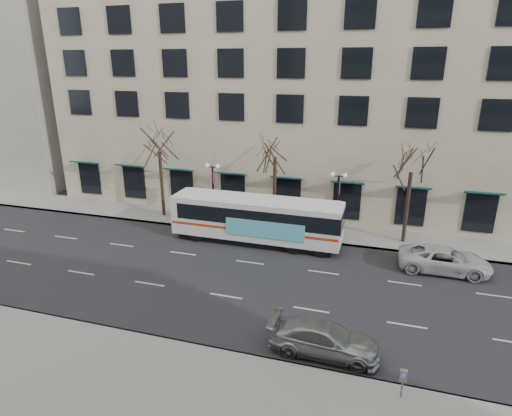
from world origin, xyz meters
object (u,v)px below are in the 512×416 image
at_px(white_pickup, 444,260).
at_px(pay_station, 403,378).
at_px(tree_far_left, 159,141).
at_px(city_bus, 257,219).
at_px(lamp_post_right, 337,202).
at_px(tree_far_right, 413,159).
at_px(silver_car, 325,339).
at_px(tree_far_mid, 275,145).
at_px(lamp_post_left, 213,191).

height_order(white_pickup, pay_station, white_pickup).
xyz_separation_m(tree_far_left, city_bus, (9.47, -3.00, -4.81)).
xyz_separation_m(tree_far_left, lamp_post_right, (15.01, -0.60, -3.75)).
bearing_deg(tree_far_right, tree_far_left, 180.00).
bearing_deg(silver_car, tree_far_left, 49.31).
xyz_separation_m(tree_far_right, lamp_post_right, (-4.99, -0.60, -3.48)).
bearing_deg(tree_far_left, city_bus, -17.60).
distance_m(tree_far_right, white_pickup, 7.32).
xyz_separation_m(lamp_post_right, white_pickup, (7.41, -3.40, -2.15)).
height_order(tree_far_mid, silver_car, tree_far_mid).
bearing_deg(tree_far_mid, white_pickup, -17.85).
xyz_separation_m(tree_far_right, pay_station, (-0.41, -16.60, -5.34)).
bearing_deg(tree_far_mid, lamp_post_right, -6.83).
bearing_deg(city_bus, tree_far_left, 162.77).
bearing_deg(white_pickup, tree_far_mid, 71.89).
bearing_deg(tree_far_left, lamp_post_right, -2.29).
bearing_deg(white_pickup, lamp_post_right, 65.10).
bearing_deg(lamp_post_left, tree_far_mid, 6.85).
relative_size(tree_far_right, lamp_post_left, 1.55).
bearing_deg(lamp_post_right, white_pickup, -24.65).
bearing_deg(silver_car, pay_station, -120.06).
bearing_deg(tree_far_right, tree_far_mid, 180.00).
height_order(city_bus, silver_car, city_bus).
relative_size(silver_car, pay_station, 4.00).
distance_m(lamp_post_left, lamp_post_right, 10.00).
bearing_deg(lamp_post_right, tree_far_right, 6.85).
height_order(tree_far_mid, pay_station, tree_far_mid).
bearing_deg(silver_car, lamp_post_left, 39.98).
xyz_separation_m(tree_far_mid, lamp_post_right, (5.01, -0.60, -3.96)).
relative_size(tree_far_right, city_bus, 0.63).
height_order(city_bus, white_pickup, city_bus).
xyz_separation_m(city_bus, pay_station, (10.12, -13.59, -0.80)).
relative_size(city_bus, white_pickup, 2.24).
distance_m(city_bus, silver_car, 13.41).
xyz_separation_m(lamp_post_right, silver_car, (1.20, -13.94, -2.20)).
bearing_deg(tree_far_right, lamp_post_right, -173.15).
relative_size(tree_far_mid, tree_far_right, 1.06).
bearing_deg(lamp_post_left, silver_car, -51.23).
height_order(tree_far_right, white_pickup, tree_far_right).
distance_m(tree_far_left, silver_car, 22.57).
relative_size(city_bus, silver_car, 2.47).
height_order(tree_far_left, city_bus, tree_far_left).
bearing_deg(pay_station, silver_car, 148.04).
distance_m(silver_car, pay_station, 3.98).
relative_size(tree_far_mid, white_pickup, 1.50).
distance_m(tree_far_mid, lamp_post_right, 6.41).
distance_m(white_pickup, pay_station, 12.92).
distance_m(city_bus, white_pickup, 13.03).
xyz_separation_m(tree_far_left, pay_station, (19.59, -16.60, -5.62)).
height_order(tree_far_right, pay_station, tree_far_right).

